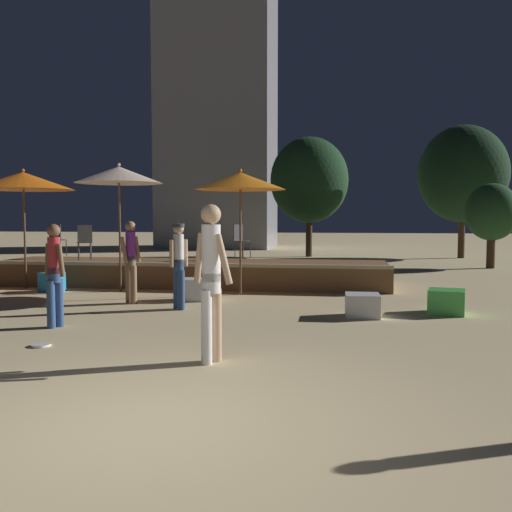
{
  "coord_description": "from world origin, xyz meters",
  "views": [
    {
      "loc": [
        1.6,
        -4.42,
        1.74
      ],
      "look_at": [
        0.0,
        6.2,
        1.01
      ],
      "focal_mm": 40.0,
      "sensor_mm": 36.0,
      "label": 1
    }
  ],
  "objects_px": {
    "person_3": "(55,273)",
    "bistro_chair_1": "(85,239)",
    "cube_seat_1": "(193,289)",
    "cube_seat_2": "(446,302)",
    "person_2": "(211,274)",
    "cube_seat_0": "(52,282)",
    "person_1": "(179,262)",
    "bistro_chair_2": "(240,237)",
    "patio_umbrella_0": "(23,181)",
    "cube_seat_3": "(362,305)",
    "person_4": "(131,259)",
    "background_tree_1": "(309,180)",
    "patio_umbrella_2": "(119,175)",
    "patio_umbrella_1": "(240,181)",
    "background_tree_2": "(463,174)",
    "background_tree_0": "(492,213)",
    "frisbee_disc": "(41,345)",
    "bistro_chair_0": "(57,237)"
  },
  "relations": [
    {
      "from": "background_tree_1",
      "to": "cube_seat_1",
      "type": "bearing_deg",
      "value": -96.73
    },
    {
      "from": "patio_umbrella_0",
      "to": "bistro_chair_1",
      "type": "relative_size",
      "value": 3.24
    },
    {
      "from": "person_2",
      "to": "person_4",
      "type": "xyz_separation_m",
      "value": [
        -2.68,
        4.37,
        -0.18
      ]
    },
    {
      "from": "cube_seat_1",
      "to": "person_2",
      "type": "bearing_deg",
      "value": -72.78
    },
    {
      "from": "person_2",
      "to": "person_4",
      "type": "relative_size",
      "value": 1.14
    },
    {
      "from": "bistro_chair_2",
      "to": "background_tree_0",
      "type": "bearing_deg",
      "value": -24.69
    },
    {
      "from": "background_tree_0",
      "to": "frisbee_disc",
      "type": "bearing_deg",
      "value": -124.19
    },
    {
      "from": "background_tree_1",
      "to": "bistro_chair_2",
      "type": "bearing_deg",
      "value": -97.46
    },
    {
      "from": "patio_umbrella_1",
      "to": "cube_seat_1",
      "type": "xyz_separation_m",
      "value": [
        -0.83,
        -1.0,
        -2.32
      ]
    },
    {
      "from": "patio_umbrella_0",
      "to": "bistro_chair_0",
      "type": "relative_size",
      "value": 3.24
    },
    {
      "from": "person_1",
      "to": "patio_umbrella_0",
      "type": "bearing_deg",
      "value": -168.72
    },
    {
      "from": "cube_seat_0",
      "to": "patio_umbrella_2",
      "type": "bearing_deg",
      "value": 9.45
    },
    {
      "from": "cube_seat_3",
      "to": "person_1",
      "type": "relative_size",
      "value": 0.37
    },
    {
      "from": "cube_seat_0",
      "to": "bistro_chair_0",
      "type": "relative_size",
      "value": 0.6
    },
    {
      "from": "patio_umbrella_0",
      "to": "cube_seat_1",
      "type": "distance_m",
      "value": 5.34
    },
    {
      "from": "background_tree_2",
      "to": "person_4",
      "type": "bearing_deg",
      "value": -122.66
    },
    {
      "from": "patio_umbrella_2",
      "to": "cube_seat_1",
      "type": "height_order",
      "value": "patio_umbrella_2"
    },
    {
      "from": "frisbee_disc",
      "to": "background_tree_1",
      "type": "distance_m",
      "value": 18.77
    },
    {
      "from": "cube_seat_0",
      "to": "cube_seat_1",
      "type": "relative_size",
      "value": 0.78
    },
    {
      "from": "background_tree_0",
      "to": "cube_seat_3",
      "type": "bearing_deg",
      "value": -114.29
    },
    {
      "from": "patio_umbrella_1",
      "to": "frisbee_disc",
      "type": "height_order",
      "value": "patio_umbrella_1"
    },
    {
      "from": "person_1",
      "to": "bistro_chair_2",
      "type": "bearing_deg",
      "value": 126.67
    },
    {
      "from": "person_3",
      "to": "bistro_chair_1",
      "type": "height_order",
      "value": "person_3"
    },
    {
      "from": "cube_seat_1",
      "to": "bistro_chair_0",
      "type": "relative_size",
      "value": 0.76
    },
    {
      "from": "patio_umbrella_0",
      "to": "cube_seat_3",
      "type": "xyz_separation_m",
      "value": [
        8.03,
        -2.84,
        -2.42
      ]
    },
    {
      "from": "person_4",
      "to": "bistro_chair_2",
      "type": "xyz_separation_m",
      "value": [
        1.46,
        4.42,
        0.3
      ]
    },
    {
      "from": "cube_seat_1",
      "to": "bistro_chair_1",
      "type": "distance_m",
      "value": 4.12
    },
    {
      "from": "patio_umbrella_1",
      "to": "person_2",
      "type": "height_order",
      "value": "patio_umbrella_1"
    },
    {
      "from": "patio_umbrella_1",
      "to": "background_tree_2",
      "type": "distance_m",
      "value": 14.83
    },
    {
      "from": "background_tree_2",
      "to": "bistro_chair_2",
      "type": "bearing_deg",
      "value": -127.88
    },
    {
      "from": "background_tree_2",
      "to": "background_tree_1",
      "type": "bearing_deg",
      "value": -179.44
    },
    {
      "from": "background_tree_1",
      "to": "person_2",
      "type": "bearing_deg",
      "value": -90.25
    },
    {
      "from": "bistro_chair_0",
      "to": "background_tree_2",
      "type": "height_order",
      "value": "background_tree_2"
    },
    {
      "from": "patio_umbrella_2",
      "to": "background_tree_1",
      "type": "distance_m",
      "value": 13.23
    },
    {
      "from": "cube_seat_1",
      "to": "bistro_chair_2",
      "type": "distance_m",
      "value": 3.94
    },
    {
      "from": "patio_umbrella_2",
      "to": "background_tree_1",
      "type": "xyz_separation_m",
      "value": [
        3.69,
        12.69,
        0.66
      ]
    },
    {
      "from": "person_4",
      "to": "cube_seat_0",
      "type": "bearing_deg",
      "value": 2.16
    },
    {
      "from": "cube_seat_0",
      "to": "person_2",
      "type": "bearing_deg",
      "value": -48.33
    },
    {
      "from": "person_2",
      "to": "bistro_chair_0",
      "type": "relative_size",
      "value": 2.11
    },
    {
      "from": "patio_umbrella_0",
      "to": "person_2",
      "type": "distance_m",
      "value": 8.93
    },
    {
      "from": "person_1",
      "to": "person_4",
      "type": "bearing_deg",
      "value": -166.61
    },
    {
      "from": "cube_seat_1",
      "to": "cube_seat_2",
      "type": "xyz_separation_m",
      "value": [
        4.97,
        -0.95,
        -0.01
      ]
    },
    {
      "from": "bistro_chair_1",
      "to": "cube_seat_0",
      "type": "bearing_deg",
      "value": 49.89
    },
    {
      "from": "cube_seat_1",
      "to": "background_tree_1",
      "type": "xyz_separation_m",
      "value": [
        1.63,
        13.8,
        3.15
      ]
    },
    {
      "from": "cube_seat_3",
      "to": "background_tree_1",
      "type": "relative_size",
      "value": 0.11
    },
    {
      "from": "person_3",
      "to": "bistro_chair_1",
      "type": "xyz_separation_m",
      "value": [
        -2.01,
        5.33,
        0.32
      ]
    },
    {
      "from": "bistro_chair_1",
      "to": "frisbee_disc",
      "type": "xyz_separation_m",
      "value": [
        2.47,
        -6.6,
        -1.18
      ]
    },
    {
      "from": "cube_seat_3",
      "to": "person_4",
      "type": "bearing_deg",
      "value": 168.92
    },
    {
      "from": "person_2",
      "to": "person_3",
      "type": "distance_m",
      "value": 3.44
    },
    {
      "from": "cube_seat_3",
      "to": "background_tree_0",
      "type": "xyz_separation_m",
      "value": [
        4.68,
        10.37,
        1.7
      ]
    }
  ]
}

